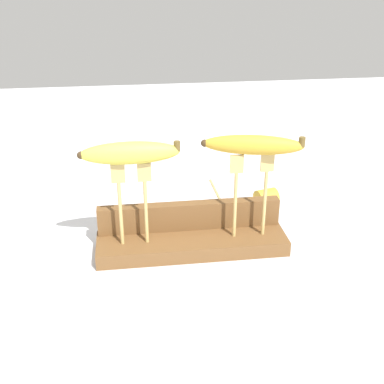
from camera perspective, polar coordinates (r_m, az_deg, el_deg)
ground_plane at (r=1.01m, az=-0.00°, el=-6.67°), size 3.00×3.00×0.00m
wooden_board at (r=1.01m, az=-0.00°, el=-5.94°), size 0.38×0.10×0.03m
board_backstop at (r=1.02m, az=-0.29°, el=-2.73°), size 0.37×0.02×0.06m
fork_stand_left at (r=0.94m, az=-6.85°, el=-0.52°), size 0.07×0.01×0.17m
fork_stand_right at (r=0.97m, az=6.76°, el=0.47°), size 0.09×0.01×0.17m
banana_raised_left at (r=0.91m, az=-7.14°, el=4.48°), size 0.19×0.04×0.04m
banana_raised_right at (r=0.93m, az=7.03°, el=5.40°), size 0.19×0.08×0.04m
fork_fallen_near at (r=1.23m, az=3.18°, el=-0.63°), size 0.03×0.18×0.01m
banana_chunk_near at (r=1.19m, az=8.57°, el=-0.68°), size 0.06×0.06×0.04m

